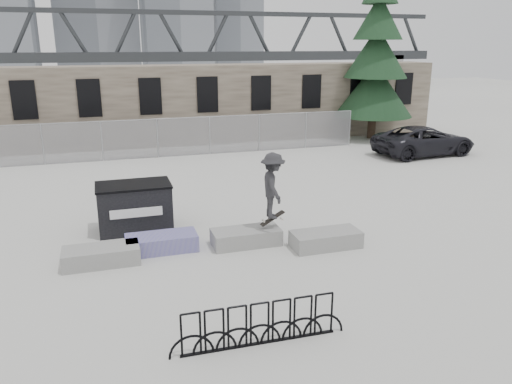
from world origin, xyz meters
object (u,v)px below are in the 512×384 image
spruce_tree (376,60)px  planter_center_left (162,242)px  planter_offset (326,239)px  dumpster (135,207)px  bike_rack (260,324)px  planter_far_left (101,255)px  skateboarder (273,186)px  planter_center_right (246,236)px  suv (424,141)px

spruce_tree → planter_center_left: bearing=-136.4°
planter_offset → dumpster: dumpster is taller
bike_rack → planter_far_left: bearing=121.3°
planter_offset → spruce_tree: bearing=56.3°
planter_far_left → bike_rack: size_ratio=0.56×
spruce_tree → planter_far_left: bearing=-138.6°
planter_far_left → spruce_tree: 22.25m
planter_center_left → spruce_tree: bearing=43.6°
dumpster → skateboarder: size_ratio=1.07×
planter_far_left → planter_center_right: 4.09m
planter_center_right → skateboarder: 1.70m
planter_offset → suv: suv is taller
planter_center_left → suv: suv is taller
planter_far_left → skateboarder: 5.11m
planter_far_left → spruce_tree: spruce_tree is taller
skateboarder → dumpster: bearing=64.5°
dumpster → spruce_tree: bearing=38.0°
planter_far_left → suv: (16.53, 9.25, 0.51)m
planter_center_right → dumpster: (-3.01, 2.25, 0.50)m
planter_center_right → spruce_tree: 19.33m
bike_rack → skateboarder: bearing=68.3°
dumpster → planter_center_left: bearing=-73.7°
planter_far_left → planter_center_left: 1.71m
dumpster → skateboarder: 4.56m
planter_center_right → spruce_tree: size_ratio=0.17×
planter_center_right → dumpster: bearing=143.2°
planter_far_left → planter_offset: (6.26, -0.71, 0.00)m
spruce_tree → planter_center_right: bearing=-130.7°
suv → dumpster: bearing=109.5°
planter_center_right → planter_offset: bearing=-21.5°
planter_center_left → planter_offset: 4.74m
planter_center_left → skateboarder: skateboarder is taller
planter_center_left → bike_rack: bike_rack is taller
planter_center_right → skateboarder: (0.80, -0.07, 1.50)m
dumpster → planter_center_right: bearing=-37.0°
planter_center_left → skateboarder: 3.57m
planter_center_right → spruce_tree: bearing=49.3°
planter_center_left → bike_rack: size_ratio=0.56×
planter_center_left → planter_center_right: size_ratio=1.00×
dumpster → skateboarder: bearing=-31.5°
dumpster → suv: (15.45, 6.86, 0.00)m
planter_offset → spruce_tree: (10.09, 15.11, 4.50)m
spruce_tree → suv: (0.18, -5.15, -4.00)m
bike_rack → spruce_tree: (13.42, 19.22, 4.32)m
bike_rack → spruce_tree: bearing=55.1°
spruce_tree → bike_rack: bearing=-124.9°
planter_far_left → suv: suv is taller
bike_rack → planter_center_left: bearing=103.6°
planter_center_left → planter_offset: bearing=-14.0°
planter_offset → suv: 14.32m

